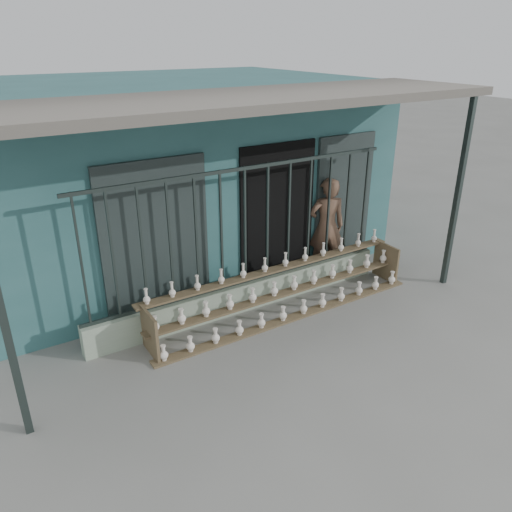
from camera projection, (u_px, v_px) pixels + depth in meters
ground at (295, 348)px, 6.81m from camera, size 60.00×60.00×0.00m
workshop_building at (166, 168)px, 9.43m from camera, size 7.40×6.60×3.21m
parapet_wall at (246, 295)px, 7.72m from camera, size 5.00×0.20×0.45m
security_fence at (245, 227)px, 7.27m from camera, size 5.00×0.04×1.80m
shelf_rack at (285, 291)px, 7.56m from camera, size 4.50×0.68×0.85m
elderly_woman at (327, 227)px, 8.64m from camera, size 0.75×0.63×1.74m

